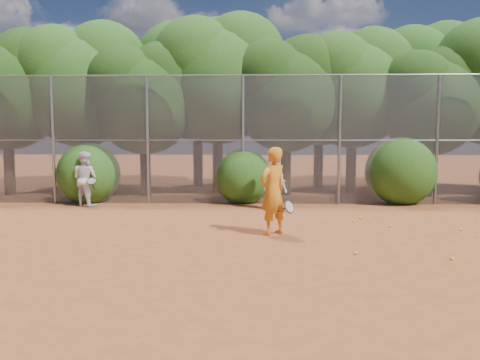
{
  "coord_description": "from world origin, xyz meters",
  "views": [
    {
      "loc": [
        -0.7,
        -8.62,
        2.21
      ],
      "look_at": [
        -1.0,
        2.5,
        1.1
      ],
      "focal_mm": 35.0,
      "sensor_mm": 36.0,
      "label": 1
    }
  ],
  "objects": [
    {
      "name": "ground",
      "position": [
        0.0,
        0.0,
        0.0
      ],
      "size": [
        80.0,
        80.0,
        0.0
      ],
      "primitive_type": "plane",
      "color": "#964621",
      "rests_on": "ground"
    },
    {
      "name": "fence_back",
      "position": [
        -0.12,
        6.0,
        2.05
      ],
      "size": [
        20.05,
        0.09,
        4.03
      ],
      "color": "gray",
      "rests_on": "ground"
    },
    {
      "name": "tree_0",
      "position": [
        -9.44,
        8.04,
        3.93
      ],
      "size": [
        4.38,
        3.81,
        6.0
      ],
      "color": "black",
      "rests_on": "ground"
    },
    {
      "name": "tree_1",
      "position": [
        -6.94,
        8.54,
        4.16
      ],
      "size": [
        4.64,
        4.03,
        6.35
      ],
      "color": "black",
      "rests_on": "ground"
    },
    {
      "name": "tree_2",
      "position": [
        -4.45,
        7.83,
        3.58
      ],
      "size": [
        3.99,
        3.47,
        5.47
      ],
      "color": "black",
      "rests_on": "ground"
    },
    {
      "name": "tree_3",
      "position": [
        -1.94,
        8.84,
        4.4
      ],
      "size": [
        4.89,
        4.26,
        6.7
      ],
      "color": "black",
      "rests_on": "ground"
    },
    {
      "name": "tree_4",
      "position": [
        0.55,
        8.24,
        3.76
      ],
      "size": [
        4.19,
        3.64,
        5.73
      ],
      "color": "black",
      "rests_on": "ground"
    },
    {
      "name": "tree_5",
      "position": [
        3.06,
        9.04,
        4.05
      ],
      "size": [
        4.51,
        3.92,
        6.17
      ],
      "color": "black",
      "rests_on": "ground"
    },
    {
      "name": "tree_6",
      "position": [
        5.55,
        8.03,
        3.47
      ],
      "size": [
        3.86,
        3.36,
        5.29
      ],
      "color": "black",
      "rests_on": "ground"
    },
    {
      "name": "tree_9",
      "position": [
        -7.94,
        10.84,
        4.34
      ],
      "size": [
        4.83,
        4.2,
        6.62
      ],
      "color": "black",
      "rests_on": "ground"
    },
    {
      "name": "tree_10",
      "position": [
        -2.93,
        11.05,
        4.63
      ],
      "size": [
        5.15,
        4.48,
        7.06
      ],
      "color": "black",
      "rests_on": "ground"
    },
    {
      "name": "tree_11",
      "position": [
        2.06,
        10.64,
        4.16
      ],
      "size": [
        4.64,
        4.03,
        6.35
      ],
      "color": "black",
      "rests_on": "ground"
    },
    {
      "name": "tree_12",
      "position": [
        6.56,
        11.24,
        4.51
      ],
      "size": [
        5.02,
        4.37,
        6.88
      ],
      "color": "black",
      "rests_on": "ground"
    },
    {
      "name": "bush_0",
      "position": [
        -6.0,
        6.3,
        1.0
      ],
      "size": [
        2.0,
        2.0,
        2.0
      ],
      "primitive_type": "sphere",
      "color": "#204912",
      "rests_on": "ground"
    },
    {
      "name": "bush_1",
      "position": [
        -1.0,
        6.3,
        0.9
      ],
      "size": [
        1.8,
        1.8,
        1.8
      ],
      "primitive_type": "sphere",
      "color": "#204912",
      "rests_on": "ground"
    },
    {
      "name": "bush_2",
      "position": [
        4.0,
        6.3,
        1.1
      ],
      "size": [
        2.2,
        2.2,
        2.2
      ],
      "primitive_type": "sphere",
      "color": "#204912",
      "rests_on": "ground"
    },
    {
      "name": "player_yellow",
      "position": [
        -0.26,
        1.47,
        0.96
      ],
      "size": [
        0.92,
        0.81,
        1.92
      ],
      "rotation": [
        0.0,
        0.0,
        3.87
      ],
      "color": "orange",
      "rests_on": "ground"
    },
    {
      "name": "player_teen",
      "position": [
        -0.09,
        4.94,
        0.81
      ],
      "size": [
        0.94,
        0.87,
        1.63
      ],
      "rotation": [
        0.0,
        0.0,
        2.52
      ],
      "color": "white",
      "rests_on": "ground"
    },
    {
      "name": "player_white",
      "position": [
        -5.8,
        5.4,
        0.84
      ],
      "size": [
        1.0,
        0.9,
        1.67
      ],
      "rotation": [
        0.0,
        0.0,
        2.73
      ],
      "color": "white",
      "rests_on": "ground"
    },
    {
      "name": "ball_0",
      "position": [
        2.55,
        2.31,
        0.03
      ],
      "size": [
        0.07,
        0.07,
        0.07
      ],
      "primitive_type": "sphere",
      "color": "yellow",
      "rests_on": "ground"
    },
    {
      "name": "ball_1",
      "position": [
        1.81,
        2.96,
        0.03
      ],
      "size": [
        0.07,
        0.07,
        0.07
      ],
      "primitive_type": "sphere",
      "color": "yellow",
      "rests_on": "ground"
    },
    {
      "name": "ball_2",
      "position": [
        2.79,
        -0.54,
        0.03
      ],
      "size": [
        0.07,
        0.07,
        0.07
      ],
      "primitive_type": "sphere",
      "color": "yellow",
      "rests_on": "ground"
    },
    {
      "name": "ball_3",
      "position": [
        4.06,
        1.98,
        0.03
      ],
      "size": [
        0.07,
        0.07,
        0.07
      ],
      "primitive_type": "sphere",
      "color": "yellow",
      "rests_on": "ground"
    },
    {
      "name": "ball_4",
      "position": [
        1.19,
        -0.2,
        0.03
      ],
      "size": [
        0.07,
        0.07,
        0.07
      ],
      "primitive_type": "sphere",
      "color": "yellow",
      "rests_on": "ground"
    },
    {
      "name": "ball_5",
      "position": [
        2.1,
        3.44,
        0.03
      ],
      "size": [
        0.07,
        0.07,
        0.07
      ],
      "primitive_type": "sphere",
      "color": "yellow",
      "rests_on": "ground"
    }
  ]
}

